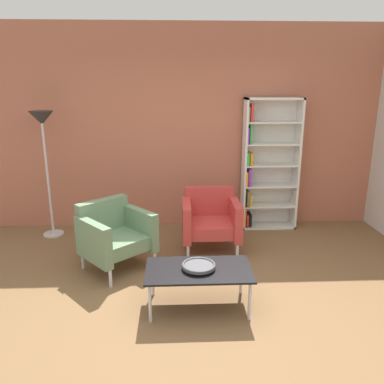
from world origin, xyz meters
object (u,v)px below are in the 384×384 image
coffee_table_low (199,272)px  floor_lamp_torchiere (43,133)px  armchair_near_window (114,234)px  armchair_spare_guest (210,219)px  bookshelf_tall (266,166)px  decorative_bowl (199,266)px

coffee_table_low → floor_lamp_torchiere: (-1.96, 1.92, 1.08)m
armchair_near_window → armchair_spare_guest: bearing=-19.9°
armchair_near_window → armchair_spare_guest: 1.25m
armchair_near_window → coffee_table_low: bearing=-85.2°
armchair_near_window → armchair_spare_guest: same height
bookshelf_tall → coffee_table_low: (-1.11, -2.14, -0.56)m
decorative_bowl → floor_lamp_torchiere: floor_lamp_torchiere is taller
bookshelf_tall → decorative_bowl: size_ratio=5.94×
armchair_spare_guest → floor_lamp_torchiere: bearing=165.3°
decorative_bowl → armchair_spare_guest: bearing=80.1°
bookshelf_tall → floor_lamp_torchiere: (-3.08, -0.22, 0.52)m
decorative_bowl → armchair_spare_guest: 1.36m
coffee_table_low → armchair_spare_guest: 1.36m
decorative_bowl → armchair_near_window: armchair_near_window is taller
armchair_spare_guest → armchair_near_window: bearing=-158.0°
coffee_table_low → decorative_bowl: 0.07m
coffee_table_low → decorative_bowl: decorative_bowl is taller
bookshelf_tall → coffee_table_low: size_ratio=1.90×
decorative_bowl → armchair_spare_guest: size_ratio=0.41×
armchair_spare_guest → floor_lamp_torchiere: (-2.20, 0.58, 1.03)m
coffee_table_low → floor_lamp_torchiere: floor_lamp_torchiere is taller
decorative_bowl → floor_lamp_torchiere: 2.92m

